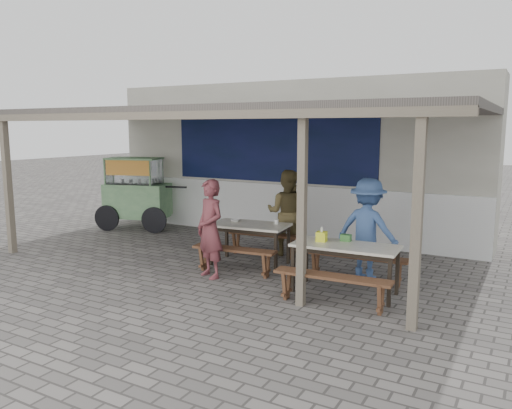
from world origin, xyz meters
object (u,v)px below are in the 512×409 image
at_px(table_left, 250,228).
at_px(bench_right_wall, 356,261).
at_px(bench_left_street, 234,255).
at_px(table_right, 345,250).
at_px(bench_right_street, 332,283).
at_px(condiment_bowl, 235,220).
at_px(donation_box, 346,238).
at_px(patron_right_table, 368,229).
at_px(patron_street_side, 210,229).
at_px(patron_wall_side, 287,213).
at_px(bench_left_wall, 264,239).
at_px(condiment_jar, 276,222).
at_px(vendor_cart, 136,190).
at_px(tissue_box, 322,236).

distance_m(table_left, bench_right_wall, 2.04).
distance_m(bench_left_street, table_right, 2.00).
bearing_deg(bench_right_street, condiment_bowl, 146.96).
bearing_deg(donation_box, bench_left_street, -174.24).
bearing_deg(patron_right_table, patron_street_side, 35.15).
relative_size(bench_left_street, patron_wall_side, 0.90).
distance_m(bench_left_wall, patron_right_table, 2.27).
distance_m(table_left, patron_right_table, 2.12).
bearing_deg(patron_wall_side, table_left, 63.06).
distance_m(table_left, bench_right_street, 2.48).
distance_m(patron_wall_side, patron_right_table, 1.99).
height_order(patron_wall_side, patron_right_table, patron_wall_side).
distance_m(bench_left_wall, condiment_jar, 0.79).
distance_m(bench_right_street, condiment_bowl, 2.84).
distance_m(patron_wall_side, condiment_jar, 0.76).
bearing_deg(table_left, patron_right_table, -0.41).
relative_size(vendor_cart, tissue_box, 13.82).
xyz_separation_m(table_left, bench_left_street, (0.07, -0.65, -0.34)).
relative_size(bench_right_street, patron_wall_side, 1.00).
xyz_separation_m(table_left, patron_wall_side, (0.27, 0.98, 0.16)).
bearing_deg(patron_wall_side, tissue_box, 118.69).
bearing_deg(patron_wall_side, bench_left_street, 71.54).
xyz_separation_m(donation_box, condiment_jar, (-1.55, 0.70, -0.01)).
relative_size(bench_left_street, bench_right_street, 0.90).
height_order(bench_left_wall, condiment_jar, condiment_jar).
xyz_separation_m(patron_wall_side, donation_box, (1.70, -1.44, -0.03)).
distance_m(bench_left_street, donation_box, 1.97).
height_order(bench_left_wall, table_right, table_right).
distance_m(bench_right_street, bench_right_wall, 1.25).
bearing_deg(bench_left_street, bench_right_wall, 10.70).
xyz_separation_m(bench_left_street, patron_wall_side, (0.20, 1.63, 0.50)).
xyz_separation_m(bench_right_street, condiment_bowl, (-2.44, 1.40, 0.43)).
bearing_deg(bench_left_wall, patron_street_side, -99.92).
height_order(bench_right_wall, patron_right_table, patron_right_table).
bearing_deg(bench_left_wall, condiment_bowl, -122.85).
bearing_deg(table_left, condiment_bowl, 160.29).
distance_m(donation_box, condiment_bowl, 2.39).
bearing_deg(patron_right_table, bench_right_wall, 78.72).
bearing_deg(tissue_box, table_left, 158.29).
relative_size(patron_wall_side, tissue_box, 11.16).
bearing_deg(condiment_bowl, patron_street_side, -80.59).
height_order(table_right, bench_right_street, table_right).
xyz_separation_m(bench_left_street, bench_left_wall, (-0.14, 1.31, 0.00)).
bearing_deg(table_right, vendor_cart, 157.53).
bearing_deg(tissue_box, vendor_cart, 159.77).
bearing_deg(condiment_jar, vendor_cart, 164.93).
height_order(table_left, condiment_bowl, condiment_bowl).
relative_size(bench_right_wall, condiment_bowl, 8.97).
height_order(table_left, tissue_box, tissue_box).
bearing_deg(patron_right_table, bench_left_wall, -4.12).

